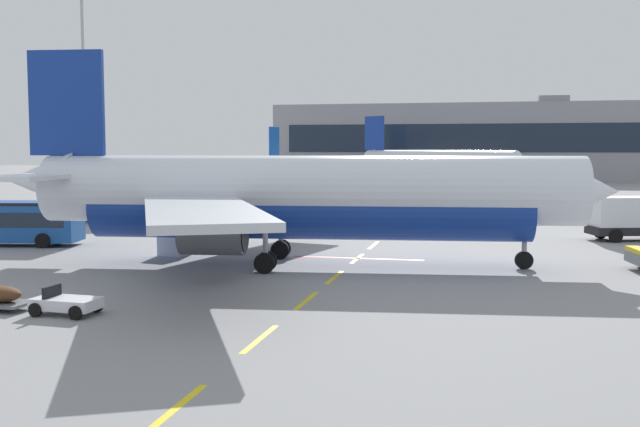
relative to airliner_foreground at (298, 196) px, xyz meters
name	(u,v)px	position (x,y,z in m)	size (l,w,h in m)	color
apron_paint_markings	(391,231)	(2.80, 19.11, -3.95)	(8.00, 95.36, 0.01)	yellow
airliner_foreground	(298,196)	(0.00, 0.00, 0.00)	(34.82, 34.39, 12.20)	silver
airliner_mid_left	(434,164)	(1.17, 87.30, 0.07)	(32.60, 30.44, 12.40)	silver
airliner_far_center	(246,180)	(-16.54, 40.41, -0.95)	(26.32, 26.44, 9.28)	white
fuel_service_truck	(107,205)	(-22.48, 19.66, -2.30)	(7.26, 5.59, 3.14)	black
ground_power_truck	(636,218)	(20.76, 16.67, -2.30)	(7.40, 4.34, 3.14)	black
baggage_train	(1,297)	(-8.93, -14.11, -3.42)	(8.67, 2.07, 1.14)	silver
uld_cargo_container	(175,242)	(-8.48, 2.30, -3.15)	(1.88, 1.85, 1.60)	#B7BCC6
apron_light_mast_near	(83,52)	(-38.01, 43.05, 14.34)	(1.80, 1.80, 30.09)	slate
terminal_satellite	(487,142)	(9.67, 122.20, 3.94)	(88.40, 18.62, 17.35)	gray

